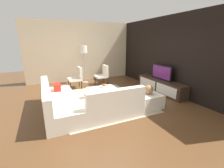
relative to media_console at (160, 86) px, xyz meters
name	(u,v)px	position (x,y,z in m)	size (l,w,h in m)	color
ground_plane	(102,102)	(0.00, -2.40, -0.25)	(14.00, 14.00, 0.00)	brown
feature_wall_back	(169,55)	(0.00, 0.30, 1.15)	(6.40, 0.12, 2.80)	black
side_wall_left	(82,52)	(-3.20, -2.20, 1.15)	(0.12, 5.20, 2.80)	beige
area_rug	(101,100)	(-0.10, -2.40, -0.24)	(3.10, 2.57, 0.01)	tan
media_console	(160,86)	(0.00, 0.00, 0.00)	(2.26, 0.46, 0.50)	#332319
television	(161,72)	(0.00, 0.00, 0.53)	(1.02, 0.06, 0.55)	black
sectional_couch	(79,104)	(0.51, -3.26, 0.03)	(2.38, 2.37, 0.81)	silver
coffee_table	(104,94)	(-0.10, -2.30, -0.05)	(0.93, 0.94, 0.38)	#332319
accent_chair_near	(77,77)	(-1.86, -2.79, 0.24)	(0.55, 0.53, 0.87)	#332319
floor_lamp	(84,52)	(-2.60, -2.26, 1.18)	(0.31, 0.31, 1.70)	#A5A5AA
ottoman	(148,100)	(0.92, -1.28, -0.05)	(0.70, 0.70, 0.40)	silver
fruit_bowl	(105,86)	(-0.28, -2.20, 0.18)	(0.28, 0.28, 0.14)	silver
accent_chair_far	(103,74)	(-1.91, -1.61, 0.24)	(0.53, 0.51, 0.87)	#332319
decorative_ball	(149,90)	(0.92, -1.28, 0.28)	(0.27, 0.27, 0.27)	#997247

